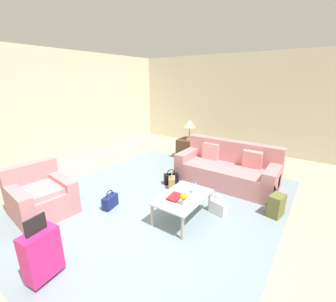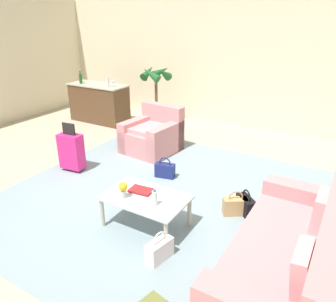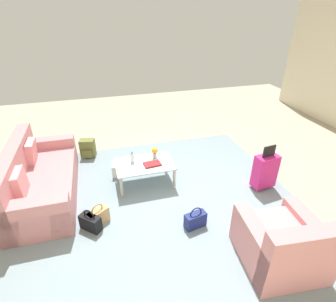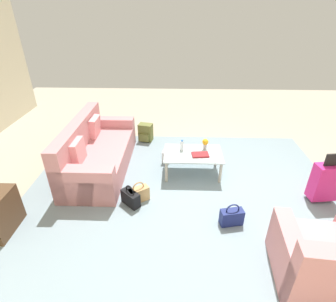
{
  "view_description": "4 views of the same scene",
  "coord_description": "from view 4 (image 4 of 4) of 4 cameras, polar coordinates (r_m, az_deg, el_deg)",
  "views": [
    {
      "loc": [
        -2.49,
        -2.23,
        2.29
      ],
      "look_at": [
        0.83,
        0.11,
        0.99
      ],
      "focal_mm": 24.0,
      "sensor_mm": 36.0,
      "label": 1
    },
    {
      "loc": [
        2.42,
        -3.37,
        2.5
      ],
      "look_at": [
        0.35,
        0.13,
        0.8
      ],
      "focal_mm": 35.0,
      "sensor_mm": 36.0,
      "label": 2
    },
    {
      "loc": [
        1.07,
        3.43,
        2.89
      ],
      "look_at": [
        0.13,
        0.07,
        0.94
      ],
      "focal_mm": 28.0,
      "sensor_mm": 36.0,
      "label": 3
    },
    {
      "loc": [
        0.71,
        3.56,
        2.75
      ],
      "look_at": [
        0.83,
        -0.04,
        0.71
      ],
      "focal_mm": 28.0,
      "sensor_mm": 36.0,
      "label": 4
    }
  ],
  "objects": [
    {
      "name": "coffee_table",
      "position": [
        4.71,
        5.46,
        -0.99
      ],
      "size": [
        1.03,
        0.67,
        0.42
      ],
      "color": "silver",
      "rests_on": "ground"
    },
    {
      "name": "suitcase_magenta",
      "position": [
        4.72,
        31.03,
        -5.71
      ],
      "size": [
        0.42,
        0.27,
        0.85
      ],
      "color": "#D12375",
      "rests_on": "ground"
    },
    {
      "name": "backpack_olive",
      "position": [
        5.97,
        -4.91,
        3.98
      ],
      "size": [
        0.34,
        0.3,
        0.4
      ],
      "color": "olive",
      "rests_on": "ground"
    },
    {
      "name": "armchair",
      "position": [
        3.48,
        30.77,
        -20.74
      ],
      "size": [
        1.0,
        1.03,
        0.86
      ],
      "color": "#C67F84",
      "rests_on": "ground"
    },
    {
      "name": "handbag_black",
      "position": [
        4.15,
        -8.15,
        -10.06
      ],
      "size": [
        0.33,
        0.32,
        0.36
      ],
      "color": "black",
      "rests_on": "ground"
    },
    {
      "name": "couch",
      "position": [
        5.04,
        -15.51,
        -0.59
      ],
      "size": [
        0.96,
        2.18,
        0.94
      ],
      "color": "#C67F84",
      "rests_on": "ground"
    },
    {
      "name": "area_rug",
      "position": [
        4.34,
        3.01,
        -9.84
      ],
      "size": [
        5.2,
        4.4,
        0.01
      ],
      "primitive_type": "cube",
      "color": "gray",
      "rests_on": "ground"
    },
    {
      "name": "flower_vase",
      "position": [
        4.78,
        8.1,
        1.7
      ],
      "size": [
        0.11,
        0.11,
        0.21
      ],
      "color": "#B2B7BC",
      "rests_on": "coffee_table"
    },
    {
      "name": "handbag_tan",
      "position": [
        4.2,
        -6.38,
        -9.31
      ],
      "size": [
        0.34,
        0.3,
        0.36
      ],
      "color": "tan",
      "rests_on": "ground"
    },
    {
      "name": "ground_plane",
      "position": [
        4.55,
        10.63,
        -8.3
      ],
      "size": [
        12.0,
        12.0,
        0.0
      ],
      "primitive_type": "plane",
      "color": "#A89E89"
    },
    {
      "name": "handbag_navy",
      "position": [
        3.9,
        13.68,
        -13.74
      ],
      "size": [
        0.34,
        0.2,
        0.36
      ],
      "color": "navy",
      "rests_on": "ground"
    },
    {
      "name": "handbag_white",
      "position": [
        5.21,
        -0.17,
        -0.72
      ],
      "size": [
        0.2,
        0.34,
        0.36
      ],
      "color": "white",
      "rests_on": "ground"
    },
    {
      "name": "water_bottle",
      "position": [
        4.72,
        3.06,
        1.21
      ],
      "size": [
        0.06,
        0.06,
        0.2
      ],
      "color": "silver",
      "rests_on": "coffee_table"
    },
    {
      "name": "coffee_table_book",
      "position": [
        4.62,
        7.03,
        -0.78
      ],
      "size": [
        0.31,
        0.22,
        0.03
      ],
      "primitive_type": "cube",
      "rotation": [
        0.0,
        0.0,
        0.1
      ],
      "color": "maroon",
      "rests_on": "coffee_table"
    }
  ]
}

